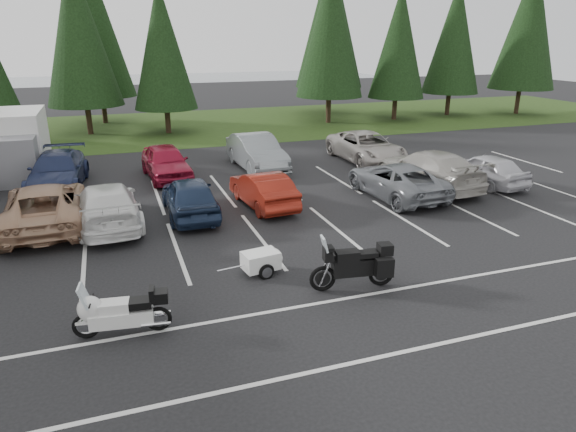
{
  "coord_description": "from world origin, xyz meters",
  "views": [
    {
      "loc": [
        -3.76,
        -13.87,
        6.27
      ],
      "look_at": [
        0.89,
        -0.5,
        1.27
      ],
      "focal_mm": 32.0,
      "sensor_mm": 36.0,
      "label": 1
    }
  ],
  "objects_px": {
    "touring_motorcycle": "(121,308)",
    "car_near_6": "(396,180)",
    "cargo_trailer": "(261,263)",
    "adventure_motorcycle": "(353,261)",
    "car_far_1": "(58,171)",
    "car_far_4": "(366,147)",
    "car_near_3": "(107,205)",
    "car_near_8": "(485,169)",
    "car_near_4": "(190,196)",
    "car_near_7": "(428,169)",
    "car_far_2": "(166,162)",
    "car_far_3": "(257,152)",
    "car_near_5": "(263,189)",
    "box_truck": "(15,145)",
    "car_near_2": "(45,206)"
  },
  "relations": [
    {
      "from": "box_truck",
      "to": "car_far_3",
      "type": "height_order",
      "value": "box_truck"
    },
    {
      "from": "car_near_2",
      "to": "car_near_8",
      "type": "distance_m",
      "value": 17.83
    },
    {
      "from": "car_near_5",
      "to": "car_near_7",
      "type": "height_order",
      "value": "car_near_7"
    },
    {
      "from": "car_near_2",
      "to": "car_far_3",
      "type": "relative_size",
      "value": 1.09
    },
    {
      "from": "car_near_3",
      "to": "car_far_1",
      "type": "xyz_separation_m",
      "value": [
        -1.94,
        5.6,
        0.02
      ]
    },
    {
      "from": "box_truck",
      "to": "cargo_trailer",
      "type": "distance_m",
      "value": 15.96
    },
    {
      "from": "touring_motorcycle",
      "to": "car_near_6",
      "type": "bearing_deg",
      "value": 40.26
    },
    {
      "from": "car_far_1",
      "to": "cargo_trailer",
      "type": "relative_size",
      "value": 3.71
    },
    {
      "from": "car_near_8",
      "to": "touring_motorcycle",
      "type": "distance_m",
      "value": 17.3
    },
    {
      "from": "box_truck",
      "to": "touring_motorcycle",
      "type": "xyz_separation_m",
      "value": [
        4.04,
        -15.86,
        -0.8
      ]
    },
    {
      "from": "car_near_4",
      "to": "touring_motorcycle",
      "type": "relative_size",
      "value": 1.85
    },
    {
      "from": "car_far_1",
      "to": "car_near_8",
      "type": "bearing_deg",
      "value": -12.41
    },
    {
      "from": "car_far_3",
      "to": "car_far_1",
      "type": "bearing_deg",
      "value": -179.66
    },
    {
      "from": "car_near_6",
      "to": "cargo_trailer",
      "type": "distance_m",
      "value": 8.9
    },
    {
      "from": "touring_motorcycle",
      "to": "car_far_1",
      "type": "bearing_deg",
      "value": 106.68
    },
    {
      "from": "car_near_3",
      "to": "car_near_7",
      "type": "xyz_separation_m",
      "value": [
        13.2,
        0.47,
        0.07
      ]
    },
    {
      "from": "car_near_8",
      "to": "car_far_1",
      "type": "relative_size",
      "value": 0.78
    },
    {
      "from": "car_near_7",
      "to": "car_far_2",
      "type": "height_order",
      "value": "car_near_7"
    },
    {
      "from": "touring_motorcycle",
      "to": "car_near_2",
      "type": "bearing_deg",
      "value": 112.85
    },
    {
      "from": "car_near_8",
      "to": "car_far_1",
      "type": "xyz_separation_m",
      "value": [
        -17.76,
        5.6,
        0.06
      ]
    },
    {
      "from": "car_near_4",
      "to": "car_near_5",
      "type": "distance_m",
      "value": 2.84
    },
    {
      "from": "car_far_4",
      "to": "touring_motorcycle",
      "type": "relative_size",
      "value": 2.32
    },
    {
      "from": "car_far_1",
      "to": "car_far_2",
      "type": "distance_m",
      "value": 4.59
    },
    {
      "from": "car_near_2",
      "to": "car_near_4",
      "type": "height_order",
      "value": "car_near_2"
    },
    {
      "from": "box_truck",
      "to": "car_near_3",
      "type": "height_order",
      "value": "box_truck"
    },
    {
      "from": "car_far_3",
      "to": "touring_motorcycle",
      "type": "xyz_separation_m",
      "value": [
        -6.91,
        -13.49,
        -0.19
      ]
    },
    {
      "from": "touring_motorcycle",
      "to": "cargo_trailer",
      "type": "relative_size",
      "value": 1.66
    },
    {
      "from": "car_near_4",
      "to": "cargo_trailer",
      "type": "distance_m",
      "value": 5.63
    },
    {
      "from": "car_near_4",
      "to": "car_near_7",
      "type": "distance_m",
      "value": 10.34
    },
    {
      "from": "car_near_6",
      "to": "car_far_1",
      "type": "height_order",
      "value": "car_far_1"
    },
    {
      "from": "box_truck",
      "to": "car_near_8",
      "type": "bearing_deg",
      "value": -23.28
    },
    {
      "from": "box_truck",
      "to": "car_near_2",
      "type": "height_order",
      "value": "box_truck"
    },
    {
      "from": "cargo_trailer",
      "to": "adventure_motorcycle",
      "type": "bearing_deg",
      "value": -47.97
    },
    {
      "from": "car_near_4",
      "to": "car_far_3",
      "type": "xyz_separation_m",
      "value": [
        4.23,
        6.0,
        0.1
      ]
    },
    {
      "from": "car_near_2",
      "to": "car_far_4",
      "type": "height_order",
      "value": "car_near_2"
    },
    {
      "from": "car_far_4",
      "to": "cargo_trailer",
      "type": "distance_m",
      "value": 14.35
    },
    {
      "from": "car_far_3",
      "to": "car_near_7",
      "type": "bearing_deg",
      "value": -45.43
    },
    {
      "from": "car_near_3",
      "to": "car_near_4",
      "type": "distance_m",
      "value": 2.86
    },
    {
      "from": "car_near_7",
      "to": "car_near_8",
      "type": "bearing_deg",
      "value": 163.95
    },
    {
      "from": "car_far_4",
      "to": "car_near_3",
      "type": "bearing_deg",
      "value": -157.56
    },
    {
      "from": "car_far_2",
      "to": "car_far_3",
      "type": "relative_size",
      "value": 0.89
    },
    {
      "from": "box_truck",
      "to": "car_far_2",
      "type": "relative_size",
      "value": 1.25
    },
    {
      "from": "car_near_4",
      "to": "car_far_4",
      "type": "xyz_separation_m",
      "value": [
        10.09,
        5.63,
        0.02
      ]
    },
    {
      "from": "box_truck",
      "to": "car_near_4",
      "type": "distance_m",
      "value": 10.76
    },
    {
      "from": "cargo_trailer",
      "to": "adventure_motorcycle",
      "type": "height_order",
      "value": "adventure_motorcycle"
    },
    {
      "from": "car_near_8",
      "to": "car_far_3",
      "type": "distance_m",
      "value": 10.65
    },
    {
      "from": "car_near_5",
      "to": "car_far_1",
      "type": "distance_m",
      "value": 9.29
    },
    {
      "from": "car_near_4",
      "to": "adventure_motorcycle",
      "type": "height_order",
      "value": "adventure_motorcycle"
    },
    {
      "from": "touring_motorcycle",
      "to": "cargo_trailer",
      "type": "distance_m",
      "value": 4.24
    },
    {
      "from": "car_far_2",
      "to": "touring_motorcycle",
      "type": "distance_m",
      "value": 13.34
    }
  ]
}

